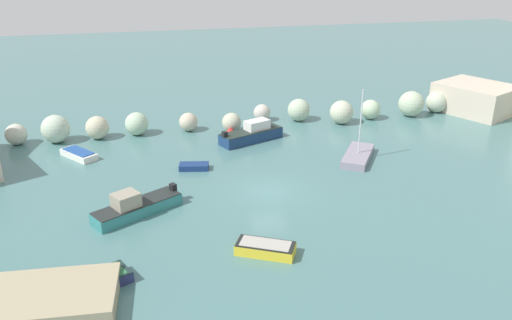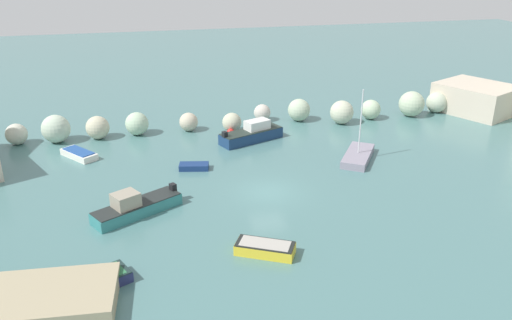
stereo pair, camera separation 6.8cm
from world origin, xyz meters
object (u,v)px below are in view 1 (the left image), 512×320
(stone_dock, at_px, (35,300))
(moored_boat_6, at_px, (265,248))
(moored_boat_8, at_px, (194,166))
(moored_boat_0, at_px, (358,156))
(moored_boat_2, at_px, (252,134))
(channel_buoy, at_px, (230,132))
(moored_boat_1, at_px, (136,207))
(moored_boat_5, at_px, (79,154))
(moored_boat_7, at_px, (94,283))

(stone_dock, relative_size, moored_boat_6, 2.16)
(moored_boat_8, bearing_deg, moored_boat_0, 6.91)
(moored_boat_2, height_order, moored_boat_6, moored_boat_2)
(stone_dock, xyz_separation_m, channel_buoy, (13.84, 21.70, -0.09))
(moored_boat_6, relative_size, moored_boat_8, 1.46)
(moored_boat_1, relative_size, moored_boat_2, 0.98)
(moored_boat_5, height_order, moored_boat_8, moored_boat_5)
(stone_dock, bearing_deg, moored_boat_6, 9.05)
(moored_boat_7, bearing_deg, moored_boat_6, 161.38)
(moored_boat_7, xyz_separation_m, moored_boat_8, (6.87, 13.93, -0.11))
(moored_boat_2, bearing_deg, channel_buoy, 111.63)
(moored_boat_5, xyz_separation_m, moored_boat_6, (11.24, -17.64, 0.07))
(channel_buoy, bearing_deg, moored_boat_1, -123.62)
(moored_boat_5, relative_size, moored_boat_8, 1.47)
(moored_boat_1, distance_m, moored_boat_7, 7.79)
(moored_boat_1, xyz_separation_m, moored_boat_6, (6.95, -6.44, -0.22))
(moored_boat_6, bearing_deg, stone_dock, -142.59)
(stone_dock, height_order, moored_boat_6, stone_dock)
(moored_boat_0, height_order, moored_boat_5, moored_boat_0)
(moored_boat_0, height_order, moored_boat_7, moored_boat_0)
(channel_buoy, xyz_separation_m, moored_boat_2, (1.63, -1.71, 0.32))
(moored_boat_0, distance_m, moored_boat_1, 18.64)
(moored_boat_0, bearing_deg, moored_boat_2, 83.59)
(moored_boat_8, bearing_deg, moored_boat_6, -67.60)
(moored_boat_0, distance_m, moored_boat_2, 9.75)
(moored_boat_1, height_order, moored_boat_5, moored_boat_1)
(channel_buoy, distance_m, moored_boat_6, 19.90)
(moored_boat_6, relative_size, moored_boat_7, 0.91)
(stone_dock, xyz_separation_m, moored_boat_1, (4.96, 8.34, 0.14))
(channel_buoy, relative_size, moored_boat_2, 0.11)
(stone_dock, distance_m, moored_boat_1, 9.70)
(stone_dock, relative_size, moored_boat_8, 3.16)
(channel_buoy, height_order, moored_boat_7, channel_buoy)
(moored_boat_6, bearing_deg, moored_boat_5, 150.85)
(stone_dock, bearing_deg, moored_boat_5, 88.03)
(moored_boat_2, distance_m, moored_boat_8, 7.85)
(moored_boat_6, xyz_separation_m, moored_boat_7, (-9.21, -1.01, -0.02))
(moored_boat_0, xyz_separation_m, moored_boat_6, (-10.93, -11.71, 0.03))
(moored_boat_7, bearing_deg, moored_boat_2, -148.63)
(moored_boat_6, distance_m, moored_boat_8, 13.14)
(moored_boat_6, bearing_deg, moored_boat_8, 128.62)
(stone_dock, distance_m, channel_buoy, 25.74)
(moored_boat_2, bearing_deg, moored_boat_8, -160.64)
(moored_boat_8, bearing_deg, moored_boat_7, -104.11)
(moored_boat_0, height_order, moored_boat_2, moored_boat_0)
(moored_boat_0, bearing_deg, channel_buoy, 82.48)
(channel_buoy, bearing_deg, moored_boat_0, -41.98)
(stone_dock, relative_size, moored_boat_1, 1.29)
(stone_dock, height_order, channel_buoy, stone_dock)
(moored_boat_2, distance_m, moored_boat_6, 18.44)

